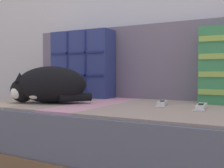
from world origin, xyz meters
The scene contains 6 objects.
couch centered at (0.00, 0.12, 0.20)m, with size 1.78×0.87×0.40m.
sofa_backrest centered at (0.00, 0.48, 0.62)m, with size 1.74×0.14×0.44m.
throw_pillow_quilted centered at (-0.47, 0.33, 0.60)m, with size 0.41×0.14×0.42m.
sleeping_cat centered at (-0.42, -0.05, 0.49)m, with size 0.40×0.31×0.19m.
game_remote_near centered at (0.12, 0.15, 0.41)m, with size 0.08×0.19×0.02m.
game_remote_far centered at (0.31, 0.10, 0.41)m, with size 0.06×0.20×0.02m.
Camera 1 is at (0.55, -1.13, 0.55)m, focal length 45.00 mm.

